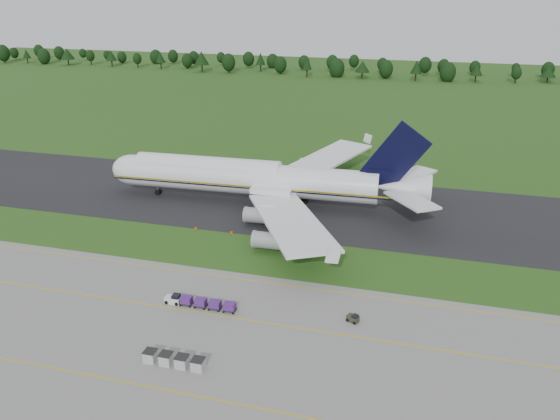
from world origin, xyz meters
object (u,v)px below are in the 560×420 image
(baggage_train, at_px, (199,302))
(uld_row, at_px, (174,360))
(aircraft, at_px, (256,178))
(utility_cart, at_px, (353,319))
(edge_markers, at_px, (214,231))

(baggage_train, bearing_deg, uld_row, -80.53)
(aircraft, height_order, utility_cart, aircraft)
(aircraft, distance_m, utility_cart, 53.29)
(utility_cart, height_order, edge_markers, utility_cart)
(baggage_train, relative_size, uld_row, 1.37)
(uld_row, bearing_deg, baggage_train, 99.47)
(utility_cart, distance_m, edge_markers, 42.04)
(baggage_train, xyz_separation_m, utility_cart, (24.97, 2.28, -0.31))
(baggage_train, distance_m, uld_row, 14.92)
(uld_row, distance_m, edge_markers, 43.93)
(uld_row, relative_size, edge_markers, 1.04)
(utility_cart, relative_size, edge_markers, 0.24)
(baggage_train, height_order, uld_row, uld_row)
(baggage_train, bearing_deg, edge_markers, 106.78)
(aircraft, xyz_separation_m, baggage_train, (4.61, -46.23, -5.42))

